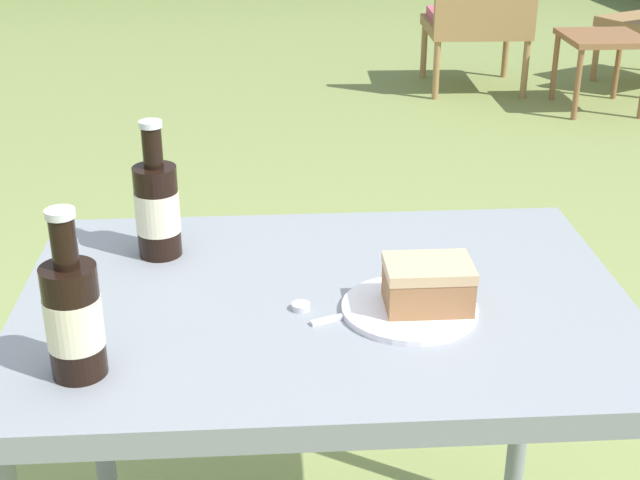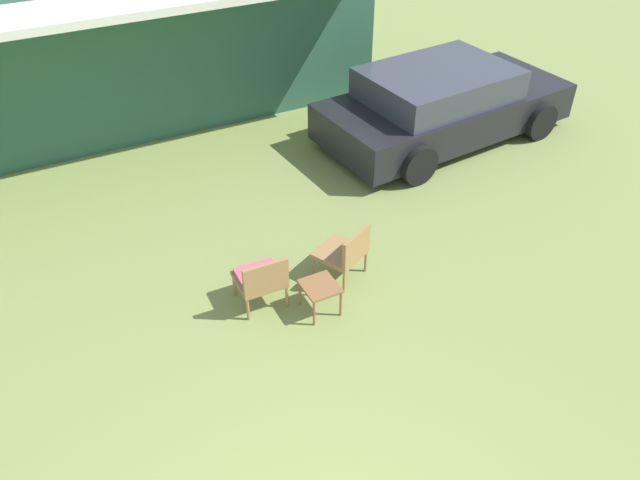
% 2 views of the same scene
% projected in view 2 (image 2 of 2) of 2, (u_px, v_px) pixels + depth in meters
% --- Properties ---
extents(cabin_building, '(11.65, 4.29, 3.06)m').
position_uv_depth(cabin_building, '(29.00, 40.00, 10.44)').
color(cabin_building, '#2D5B47').
rests_on(cabin_building, ground_plane).
extents(parked_car, '(4.52, 2.43, 1.27)m').
position_uv_depth(parked_car, '(443.00, 104.00, 10.60)').
color(parked_car, black).
rests_on(parked_car, ground_plane).
extents(wicker_chair_cushioned, '(0.57, 0.55, 0.76)m').
position_uv_depth(wicker_chair_cushioned, '(261.00, 278.00, 7.35)').
color(wicker_chair_cushioned, '#9E7547').
rests_on(wicker_chair_cushioned, ground_plane).
extents(wicker_chair_plain, '(0.73, 0.72, 0.76)m').
position_uv_depth(wicker_chair_plain, '(345.00, 251.00, 7.75)').
color(wicker_chair_plain, '#9E7547').
rests_on(wicker_chair_plain, ground_plane).
extents(garden_side_table, '(0.40, 0.43, 0.40)m').
position_uv_depth(garden_side_table, '(320.00, 289.00, 7.31)').
color(garden_side_table, brown).
rests_on(garden_side_table, ground_plane).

